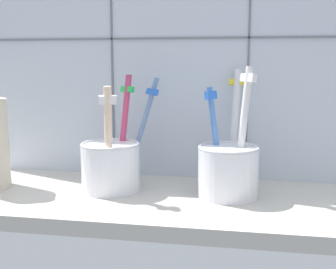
% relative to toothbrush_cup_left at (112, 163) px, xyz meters
% --- Properties ---
extents(counter_slab, '(0.64, 0.22, 0.02)m').
position_rel_toothbrush_cup_left_xyz_m(counter_slab, '(0.08, -0.02, -0.05)').
color(counter_slab, '#BCB7AD').
rests_on(counter_slab, ground).
extents(tile_wall_back, '(0.64, 0.02, 0.45)m').
position_rel_toothbrush_cup_left_xyz_m(tile_wall_back, '(0.08, 0.10, 0.16)').
color(tile_wall_back, silver).
rests_on(tile_wall_back, ground).
extents(toothbrush_cup_left, '(0.10, 0.11, 0.16)m').
position_rel_toothbrush_cup_left_xyz_m(toothbrush_cup_left, '(0.00, 0.00, 0.00)').
color(toothbrush_cup_left, white).
rests_on(toothbrush_cup_left, counter_slab).
extents(toothbrush_cup_right, '(0.08, 0.13, 0.18)m').
position_rel_toothbrush_cup_left_xyz_m(toothbrush_cup_right, '(0.17, 0.00, 0.00)').
color(toothbrush_cup_right, white).
rests_on(toothbrush_cup_right, counter_slab).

